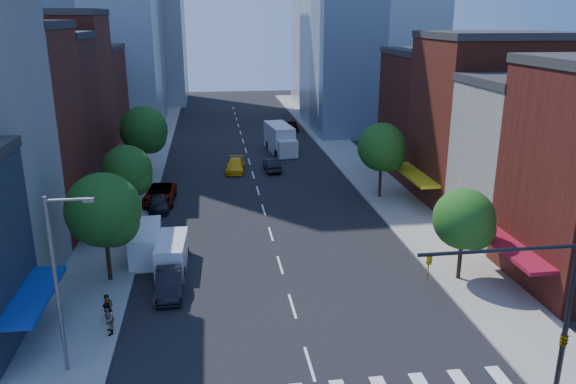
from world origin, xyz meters
The scene contains 28 objects.
ground centered at (0.00, 0.00, 0.00)m, with size 220.00×220.00×0.00m, color black.
sidewalk_left centered at (-12.50, 40.00, 0.07)m, with size 5.00×120.00×0.15m, color gray.
sidewalk_right centered at (12.50, 40.00, 0.07)m, with size 5.00×120.00×0.15m, color gray.
bldg_left_3 centered at (-21.00, 29.00, 7.50)m, with size 12.00×8.00×15.00m, color #541915.
bldg_left_4 centered at (-21.00, 37.50, 8.50)m, with size 12.00×9.00×17.00m, color maroon.
bldg_left_5 centered at (-21.00, 47.00, 6.50)m, with size 12.00×10.00×13.00m, color #541915.
bldg_right_1 centered at (21.00, 15.00, 6.00)m, with size 12.00×8.00×12.00m, color beige.
bldg_right_2 centered at (21.00, 24.00, 7.50)m, with size 12.00×10.00×15.00m, color maroon.
bldg_right_3 centered at (21.00, 34.00, 6.50)m, with size 12.00×10.00×13.00m, color #541915.
traffic_signal centered at (9.94, -4.50, 4.16)m, with size 7.24×2.24×8.00m.
streetlight centered at (-11.81, 1.00, 5.28)m, with size 2.25×0.25×9.00m.
tree_left_near centered at (-11.35, 10.92, 4.87)m, with size 4.80×4.80×7.30m.
tree_left_mid centered at (-11.35, 21.92, 4.53)m, with size 4.20×4.20×6.65m.
tree_left_far centered at (-11.35, 35.92, 5.20)m, with size 5.00×5.00×7.75m.
tree_right_near centered at (11.65, 7.92, 4.19)m, with size 4.00×4.00×6.20m.
tree_right_far centered at (11.65, 25.92, 4.86)m, with size 4.60×4.60×7.20m.
parked_car_front centered at (-7.50, 8.78, 0.73)m, with size 1.72×4.27×1.45m, color silver.
parked_car_second centered at (-7.50, 8.72, 0.76)m, with size 1.61×4.62×1.52m, color black.
parked_car_third centered at (-9.50, 27.49, 0.83)m, with size 2.74×5.94×1.65m, color #999999.
parked_car_rear centered at (-9.50, 25.36, 0.64)m, with size 1.80×4.42×1.28m, color black.
cargo_van_near centered at (-7.54, 12.72, 1.02)m, with size 2.18×4.94×2.07m.
cargo_van_far centered at (-9.49, 14.52, 1.14)m, with size 2.46×5.52×2.30m.
taxi centered at (-1.88, 37.60, 0.71)m, with size 1.99×4.89×1.42m, color #FFB80D.
traffic_car_oncoming centered at (2.27, 37.34, 0.73)m, with size 1.55×4.45×1.47m, color black.
traffic_car_far centered at (8.04, 60.78, 0.76)m, with size 1.79×4.44×1.51m, color #999999.
box_truck centered at (4.42, 46.68, 1.64)m, with size 3.47×8.83×3.46m.
pedestrian_near centered at (-10.65, 5.29, 1.04)m, with size 0.65×0.42×1.77m, color #999999.
pedestrian_far centered at (-10.50, 4.06, 1.08)m, with size 0.90×0.70×1.86m, color #999999.
Camera 1 is at (-4.49, -24.16, 16.84)m, focal length 35.00 mm.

